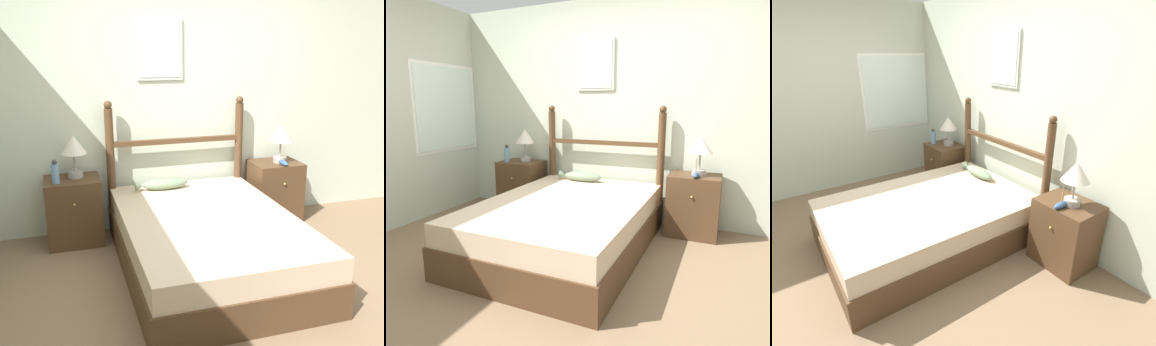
# 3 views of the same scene
# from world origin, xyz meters

# --- Properties ---
(ground_plane) EXTENTS (16.00, 16.00, 0.00)m
(ground_plane) POSITION_xyz_m (0.00, 0.00, 0.00)
(ground_plane) COLOR #7A6047
(wall_back) EXTENTS (6.40, 0.08, 2.55)m
(wall_back) POSITION_xyz_m (-0.00, 1.73, 1.28)
(wall_back) COLOR beige
(wall_back) RESTS_ON ground_plane
(wall_left) EXTENTS (0.08, 6.40, 2.55)m
(wall_left) POSITION_xyz_m (-2.13, 0.02, 1.28)
(wall_left) COLOR beige
(wall_left) RESTS_ON ground_plane
(bed) EXTENTS (1.44, 2.08, 0.48)m
(bed) POSITION_xyz_m (-0.13, 0.59, 0.24)
(bed) COLOR #4C331E
(bed) RESTS_ON ground_plane
(headboard) EXTENTS (1.44, 0.08, 1.35)m
(headboard) POSITION_xyz_m (-0.13, 1.59, 0.72)
(headboard) COLOR #4C331E
(headboard) RESTS_ON ground_plane
(nightstand_left) EXTENTS (0.52, 0.45, 0.64)m
(nightstand_left) POSITION_xyz_m (-1.19, 1.46, 0.32)
(nightstand_left) COLOR #4C331E
(nightstand_left) RESTS_ON ground_plane
(nightstand_right) EXTENTS (0.52, 0.45, 0.64)m
(nightstand_right) POSITION_xyz_m (0.94, 1.46, 0.32)
(nightstand_right) COLOR #4C331E
(nightstand_right) RESTS_ON ground_plane
(table_lamp_left) EXTENTS (0.24, 0.24, 0.41)m
(table_lamp_left) POSITION_xyz_m (-1.15, 1.50, 0.93)
(table_lamp_left) COLOR gray
(table_lamp_left) RESTS_ON nightstand_left
(table_lamp_right) EXTENTS (0.24, 0.24, 0.41)m
(table_lamp_right) POSITION_xyz_m (0.97, 1.44, 0.93)
(table_lamp_right) COLOR gray
(table_lamp_right) RESTS_ON nightstand_right
(bottle) EXTENTS (0.07, 0.07, 0.22)m
(bottle) POSITION_xyz_m (-1.34, 1.36, 0.74)
(bottle) COLOR #668CB2
(bottle) RESTS_ON nightstand_left
(model_boat) EXTENTS (0.06, 0.18, 0.20)m
(model_boat) POSITION_xyz_m (0.95, 1.32, 0.67)
(model_boat) COLOR #335684
(model_boat) RESTS_ON nightstand_right
(fish_pillow) EXTENTS (0.53, 0.15, 0.11)m
(fish_pillow) POSITION_xyz_m (-0.33, 1.40, 0.53)
(fish_pillow) COLOR gray
(fish_pillow) RESTS_ON bed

